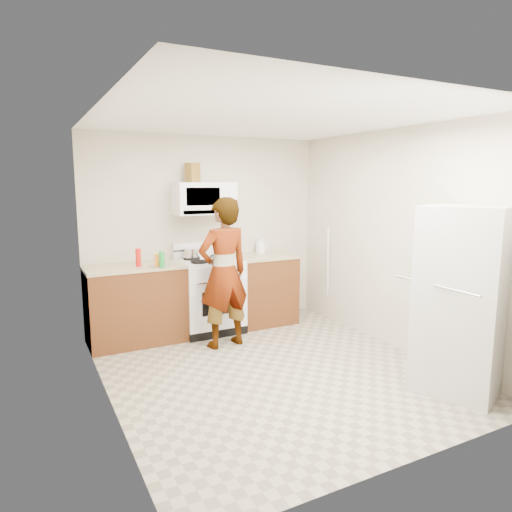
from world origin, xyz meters
TOP-DOWN VIEW (x-y plane):
  - floor at (0.00, 0.00)m, footprint 3.60×3.60m
  - back_wall at (0.00, 1.79)m, footprint 3.20×0.02m
  - right_wall at (1.59, 0.00)m, footprint 0.02×3.60m
  - cabinet_left at (-1.04, 1.49)m, footprint 1.12×0.62m
  - counter_left at (-1.04, 1.49)m, footprint 1.14×0.64m
  - cabinet_right at (0.68, 1.49)m, footprint 0.80×0.62m
  - counter_right at (0.68, 1.49)m, footprint 0.82×0.64m
  - gas_range at (-0.10, 1.48)m, footprint 0.76×0.65m
  - microwave at (-0.10, 1.61)m, footprint 0.76×0.38m
  - person at (-0.15, 0.88)m, footprint 0.68×0.50m
  - fridge at (1.32, -1.15)m, footprint 0.92×0.92m
  - kettle at (0.76, 1.70)m, footprint 0.14×0.14m
  - jug at (-0.24, 1.63)m, footprint 0.18×0.18m
  - saucepan at (-0.28, 1.65)m, footprint 0.24×0.24m
  - tray at (0.07, 1.41)m, footprint 0.29×0.24m
  - bottle_spray at (-1.00, 1.40)m, footprint 0.07×0.07m
  - bottle_hot_sauce at (-0.83, 1.26)m, footprint 0.06×0.06m
  - bottle_green_cap at (-0.79, 1.18)m, footprint 0.08×0.08m
  - pot_lid at (-0.79, 1.29)m, footprint 0.35×0.35m
  - broom at (1.57, 1.22)m, footprint 0.20×0.23m

SIDE VIEW (x-z plane):
  - floor at x=0.00m, z-range 0.00..0.00m
  - cabinet_left at x=-1.04m, z-range 0.00..0.90m
  - cabinet_right at x=0.68m, z-range 0.00..0.90m
  - gas_range at x=-0.10m, z-range -0.08..1.05m
  - broom at x=1.57m, z-range 0.01..1.31m
  - fridge at x=1.32m, z-range 0.00..1.70m
  - person at x=-0.15m, z-range 0.00..1.74m
  - counter_left at x=-1.04m, z-range 0.90..0.93m
  - counter_right at x=0.68m, z-range 0.90..0.93m
  - pot_lid at x=-0.79m, z-range 0.94..0.95m
  - tray at x=0.07m, z-range 0.93..0.98m
  - saucepan at x=-0.28m, z-range 0.95..1.06m
  - bottle_hot_sauce at x=-0.83m, z-range 0.94..1.09m
  - kettle at x=0.76m, z-range 0.94..1.09m
  - bottle_green_cap at x=-0.79m, z-range 0.94..1.13m
  - bottle_spray at x=-1.00m, z-range 0.94..1.14m
  - back_wall at x=0.00m, z-range 0.00..2.50m
  - right_wall at x=1.59m, z-range 0.00..2.50m
  - microwave at x=-0.10m, z-range 1.50..1.90m
  - jug at x=-0.24m, z-range 1.90..2.14m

